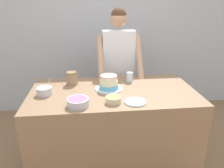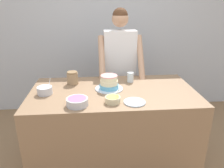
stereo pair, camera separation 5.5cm
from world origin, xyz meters
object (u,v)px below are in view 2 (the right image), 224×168
object	(u,v)px
frosting_bowl_yellow	(113,99)
frosting_bowl_purple	(77,102)
person_baker	(120,62)
cake	(109,83)
drinking_glass	(130,77)
frosting_bowl_white	(45,90)
ceramic_plate	(135,102)
stoneware_jar	(73,78)

from	to	relation	value
frosting_bowl_yellow	frosting_bowl_purple	bearing A→B (deg)	-174.04
person_baker	cake	distance (m)	0.66
drinking_glass	cake	bearing A→B (deg)	-142.55
frosting_bowl_white	ceramic_plate	world-z (taller)	frosting_bowl_white
cake	frosting_bowl_yellow	size ratio (longest dim) A/B	1.96
frosting_bowl_purple	frosting_bowl_white	distance (m)	0.45
cake	drinking_glass	size ratio (longest dim) A/B	2.63
frosting_bowl_yellow	ceramic_plate	xyz separation A→B (m)	(0.20, -0.02, -0.03)
frosting_bowl_purple	stoneware_jar	distance (m)	0.56
frosting_bowl_purple	drinking_glass	bearing A→B (deg)	44.46
frosting_bowl_purple	stoneware_jar	xyz separation A→B (m)	(-0.09, 0.56, 0.03)
person_baker	frosting_bowl_yellow	distance (m)	0.98
drinking_glass	frosting_bowl_purple	bearing A→B (deg)	-135.54
frosting_bowl_yellow	ceramic_plate	distance (m)	0.21
stoneware_jar	cake	bearing A→B (deg)	-25.12
frosting_bowl_white	drinking_glass	bearing A→B (deg)	16.89
frosting_bowl_white	frosting_bowl_yellow	size ratio (longest dim) A/B	1.16
cake	person_baker	bearing A→B (deg)	73.34
cake	frosting_bowl_purple	bearing A→B (deg)	-130.73
cake	frosting_bowl_white	size ratio (longest dim) A/B	1.69
cake	frosting_bowl_purple	world-z (taller)	cake
cake	frosting_bowl_purple	distance (m)	0.49
frosting_bowl_white	stoneware_jar	bearing A→B (deg)	45.98
frosting_bowl_yellow	cake	bearing A→B (deg)	91.88
drinking_glass	ceramic_plate	distance (m)	0.56
drinking_glass	ceramic_plate	bearing A→B (deg)	-95.06
frosting_bowl_white	frosting_bowl_purple	bearing A→B (deg)	-39.74
drinking_glass	stoneware_jar	distance (m)	0.67
drinking_glass	frosting_bowl_white	bearing A→B (deg)	-163.11
ceramic_plate	cake	bearing A→B (deg)	121.24
person_baker	frosting_bowl_white	size ratio (longest dim) A/B	9.79
cake	frosting_bowl_yellow	world-z (taller)	cake
cake	frosting_bowl_yellow	bearing A→B (deg)	-88.12
frosting_bowl_purple	ceramic_plate	xyz separation A→B (m)	(0.53, 0.01, -0.03)
frosting_bowl_white	ceramic_plate	distance (m)	0.92
cake	frosting_bowl_yellow	distance (m)	0.34
person_baker	drinking_glass	distance (m)	0.44
drinking_glass	frosting_bowl_yellow	bearing A→B (deg)	-115.33
ceramic_plate	stoneware_jar	size ratio (longest dim) A/B	1.42
frosting_bowl_yellow	stoneware_jar	distance (m)	0.67
frosting_bowl_white	frosting_bowl_yellow	bearing A→B (deg)	-20.66
cake	stoneware_jar	distance (m)	0.45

